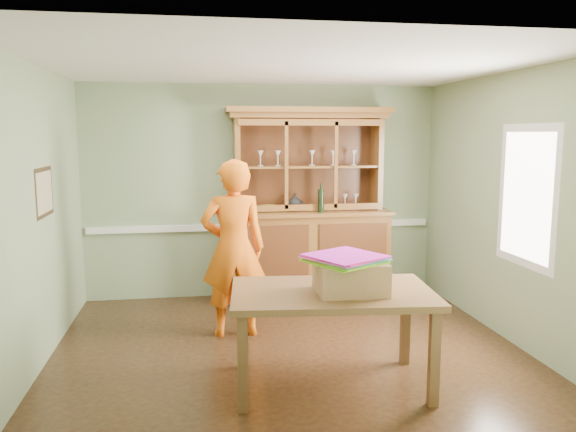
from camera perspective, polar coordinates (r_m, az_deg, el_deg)
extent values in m
plane|color=#462F16|center=(5.61, 0.07, -13.45)|extent=(4.50, 4.50, 0.00)
plane|color=white|center=(5.24, 0.07, 15.11)|extent=(4.50, 4.50, 0.00)
plane|color=gray|center=(7.22, -2.53, 2.52)|extent=(4.50, 0.00, 4.50)
plane|color=gray|center=(5.37, -24.33, -0.24)|extent=(0.00, 4.00, 4.00)
plane|color=gray|center=(6.05, 21.61, 0.80)|extent=(0.00, 4.00, 4.00)
plane|color=gray|center=(3.33, 5.74, -4.39)|extent=(4.50, 0.00, 4.50)
cube|color=white|center=(7.26, -2.49, -1.04)|extent=(4.41, 0.05, 0.08)
cube|color=#362515|center=(5.63, -23.48, 2.23)|extent=(0.03, 0.60, 0.46)
cube|color=beige|center=(5.63, -23.42, 2.23)|extent=(0.01, 0.52, 0.38)
cube|color=white|center=(5.77, 23.04, 1.88)|extent=(0.03, 0.96, 1.36)
cube|color=white|center=(5.76, 22.99, 1.88)|extent=(0.01, 0.80, 1.20)
cube|color=brown|center=(7.15, 2.12, -4.09)|extent=(1.96, 0.60, 1.09)
cube|color=brown|center=(7.04, 2.16, 0.39)|extent=(2.02, 0.66, 0.04)
cube|color=#572B14|center=(7.26, 1.73, 5.35)|extent=(1.85, 0.04, 1.14)
cube|color=brown|center=(6.96, -5.23, 5.18)|extent=(0.07, 0.41, 1.14)
cube|color=brown|center=(7.31, 8.93, 5.27)|extent=(0.07, 0.41, 1.14)
cube|color=brown|center=(7.07, 2.05, 10.16)|extent=(1.96, 0.48, 0.07)
cube|color=brown|center=(7.06, 2.08, 10.69)|extent=(2.05, 0.52, 0.07)
cube|color=brown|center=(7.08, 2.02, 5.05)|extent=(1.72, 0.36, 0.03)
imported|color=#B2B2B7|center=(7.09, 0.71, 1.48)|extent=(0.20, 0.20, 0.21)
imported|color=yellow|center=(7.05, -1.91, 0.82)|extent=(0.24, 0.24, 0.06)
cylinder|color=black|center=(6.86, 3.36, 1.83)|extent=(0.08, 0.08, 0.35)
cube|color=brown|center=(4.64, 4.53, -7.84)|extent=(1.72, 1.14, 0.05)
cube|color=brown|center=(4.35, -4.64, -14.70)|extent=(0.08, 0.08, 0.76)
cube|color=brown|center=(5.10, -4.52, -11.15)|extent=(0.08, 0.08, 0.76)
cube|color=brown|center=(4.56, 14.63, -13.81)|extent=(0.08, 0.08, 0.76)
cube|color=brown|center=(5.29, 11.83, -10.60)|extent=(0.08, 0.08, 0.76)
cube|color=tan|center=(4.55, 6.36, -6.16)|extent=(0.55, 0.44, 0.25)
cube|color=#7AEA1D|center=(4.49, 5.84, -4.62)|extent=(0.71, 0.71, 0.01)
cube|color=#B9EA1D|center=(4.49, 5.84, -4.51)|extent=(0.71, 0.71, 0.01)
cube|color=#34B26C|center=(4.49, 5.84, -4.40)|extent=(0.71, 0.71, 0.01)
cube|color=#2B7FCC|center=(4.49, 5.85, -4.29)|extent=(0.71, 0.71, 0.01)
cube|color=pink|center=(4.49, 5.85, -4.17)|extent=(0.71, 0.71, 0.01)
cube|color=#DE2170|center=(4.48, 5.85, -4.06)|extent=(0.71, 0.71, 0.01)
cube|color=#D821C7|center=(4.48, 5.85, -3.95)|extent=(0.71, 0.71, 0.01)
imported|color=orange|center=(5.80, -5.57, -3.30)|extent=(0.69, 0.47, 1.83)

